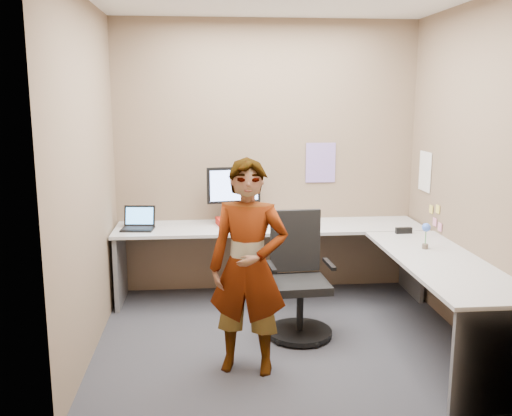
{
  "coord_description": "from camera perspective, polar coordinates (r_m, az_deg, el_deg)",
  "views": [
    {
      "loc": [
        -0.61,
        -4.36,
        1.97
      ],
      "look_at": [
        -0.2,
        0.25,
        1.05
      ],
      "focal_mm": 40.0,
      "sensor_mm": 36.0,
      "label": 1
    }
  ],
  "objects": [
    {
      "name": "laptop",
      "position": [
        5.48,
        -11.67,
        -1.5
      ],
      "size": [
        0.32,
        0.27,
        0.21
      ],
      "rotation": [
        0.0,
        0.0,
        -0.1
      ],
      "color": "black",
      "rests_on": "desk"
    },
    {
      "name": "monitor",
      "position": [
        5.51,
        -2.23,
        2.01
      ],
      "size": [
        0.52,
        0.19,
        0.5
      ],
      "rotation": [
        0.0,
        0.0,
        0.17
      ],
      "color": "black",
      "rests_on": "paper_ream"
    },
    {
      "name": "stapler",
      "position": [
        5.37,
        14.56,
        -2.19
      ],
      "size": [
        0.15,
        0.04,
        0.05
      ],
      "primitive_type": "cube",
      "rotation": [
        0.0,
        0.0,
        0.03
      ],
      "color": "black",
      "rests_on": "desk"
    },
    {
      "name": "office_chair",
      "position": [
        4.77,
        4.28,
        -7.82
      ],
      "size": [
        0.54,
        0.54,
        1.01
      ],
      "rotation": [
        0.0,
        0.0,
        0.06
      ],
      "color": "black",
      "rests_on": "ground"
    },
    {
      "name": "wall_back",
      "position": [
        5.73,
        1.05,
        5.01
      ],
      "size": [
        3.0,
        0.0,
        3.0
      ],
      "primitive_type": "plane",
      "rotation": [
        1.57,
        0.0,
        0.0
      ],
      "color": "brown",
      "rests_on": "ground"
    },
    {
      "name": "wall_left",
      "position": [
        4.5,
        -16.5,
        2.85
      ],
      "size": [
        0.0,
        2.7,
        2.7
      ],
      "primitive_type": "plane",
      "rotation": [
        1.57,
        0.0,
        1.57
      ],
      "color": "brown",
      "rests_on": "ground"
    },
    {
      "name": "sticky_note_a",
      "position": [
        5.44,
        17.72,
        -0.12
      ],
      "size": [
        0.01,
        0.07,
        0.07
      ],
      "primitive_type": "cube",
      "color": "#F2E059",
      "rests_on": "wall_right"
    },
    {
      "name": "sticky_note_d",
      "position": [
        5.58,
        17.11,
        -0.12
      ],
      "size": [
        0.01,
        0.07,
        0.07
      ],
      "primitive_type": "cube",
      "color": "#F2E059",
      "rests_on": "wall_right"
    },
    {
      "name": "trackball_mouse",
      "position": [
        5.44,
        -0.28,
        -1.67
      ],
      "size": [
        0.12,
        0.08,
        0.07
      ],
      "color": "#B7B7BC",
      "rests_on": "desk"
    },
    {
      "name": "sticky_note_b",
      "position": [
        5.51,
        17.44,
        -1.34
      ],
      "size": [
        0.01,
        0.07,
        0.07
      ],
      "primitive_type": "cube",
      "color": "pink",
      "rests_on": "wall_right"
    },
    {
      "name": "calendar_white",
      "position": [
        5.71,
        16.55,
        3.52
      ],
      "size": [
        0.01,
        0.28,
        0.38
      ],
      "primitive_type": "cube",
      "color": "white",
      "rests_on": "wall_right"
    },
    {
      "name": "ground",
      "position": [
        4.82,
        2.67,
        -12.88
      ],
      "size": [
        3.0,
        3.0,
        0.0
      ],
      "primitive_type": "plane",
      "color": "#2A2A30",
      "rests_on": "ground"
    },
    {
      "name": "sticky_note_c",
      "position": [
        5.4,
        17.91,
        -1.82
      ],
      "size": [
        0.01,
        0.07,
        0.07
      ],
      "primitive_type": "cube",
      "color": "pink",
      "rests_on": "wall_right"
    },
    {
      "name": "origami",
      "position": [
        5.28,
        1.33,
        -2.01
      ],
      "size": [
        0.1,
        0.1,
        0.06
      ],
      "primitive_type": "cone",
      "color": "white",
      "rests_on": "desk"
    },
    {
      "name": "calendar_purple",
      "position": [
        5.81,
        6.48,
        4.53
      ],
      "size": [
        0.3,
        0.01,
        0.4
      ],
      "primitive_type": "cube",
      "color": "#846BB7",
      "rests_on": "wall_back"
    },
    {
      "name": "wall_right",
      "position": [
        4.88,
        20.57,
        3.23
      ],
      "size": [
        0.0,
        2.7,
        2.7
      ],
      "primitive_type": "plane",
      "rotation": [
        1.57,
        0.0,
        -1.57
      ],
      "color": "brown",
      "rests_on": "ground"
    },
    {
      "name": "person",
      "position": [
        4.05,
        -0.77,
        -5.95
      ],
      "size": [
        0.64,
        0.5,
        1.54
      ],
      "primitive_type": "imported",
      "rotation": [
        0.0,
        0.0,
        -0.25
      ],
      "color": "#999399",
      "rests_on": "ground"
    },
    {
      "name": "paper_ream",
      "position": [
        5.55,
        -2.2,
        -1.34
      ],
      "size": [
        0.36,
        0.29,
        0.07
      ],
      "primitive_type": "cube",
      "rotation": [
        0.0,
        0.0,
        0.17
      ],
      "color": "#B31C11",
      "rests_on": "desk"
    },
    {
      "name": "flower",
      "position": [
        4.86,
        16.63,
        -2.29
      ],
      "size": [
        0.07,
        0.07,
        0.22
      ],
      "color": "brown",
      "rests_on": "desk"
    },
    {
      "name": "desk",
      "position": [
        5.05,
        7.07,
        -4.72
      ],
      "size": [
        2.98,
        2.58,
        0.73
      ],
      "color": "#A6A6A6",
      "rests_on": "ground"
    }
  ]
}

